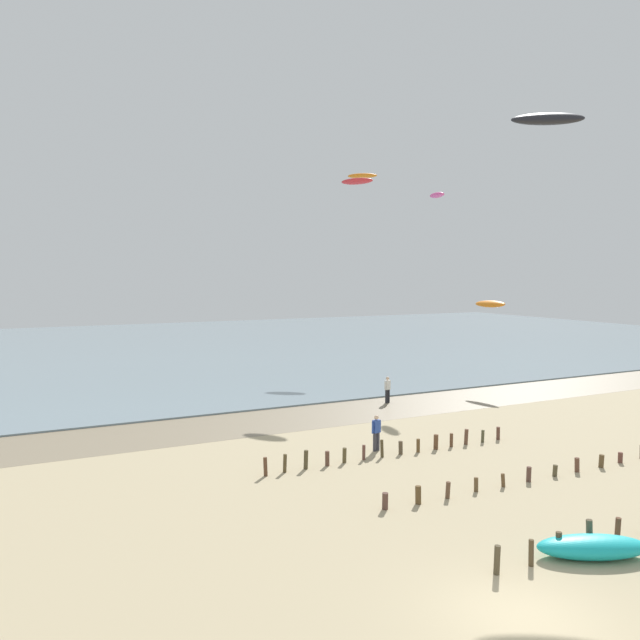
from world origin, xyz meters
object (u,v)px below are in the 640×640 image
kite_aloft_4 (362,176)px  kite_aloft_6 (357,181)px  kite_aloft_3 (548,119)px  person_mid_beach (388,389)px  person_left_flank (376,432)px  grounded_kite (592,547)px  kite_aloft_1 (490,304)px  kite_aloft_5 (437,195)px

kite_aloft_4 → kite_aloft_6: kite_aloft_4 is taller
kite_aloft_3 → kite_aloft_4: bearing=108.8°
person_mid_beach → person_left_flank: 11.27m
grounded_kite → kite_aloft_1: bearing=-100.5°
person_mid_beach → grounded_kite: bearing=-107.6°
kite_aloft_4 → person_mid_beach: bearing=100.4°
kite_aloft_3 → kite_aloft_5: bearing=103.0°
person_mid_beach → grounded_kite: size_ratio=0.52×
person_left_flank → kite_aloft_5: 24.92m
person_mid_beach → kite_aloft_3: bearing=-81.1°
kite_aloft_1 → kite_aloft_6: (-7.77, 6.33, 9.29)m
kite_aloft_1 → kite_aloft_4: 21.86m
kite_aloft_3 → kite_aloft_4: 32.77m
kite_aloft_3 → grounded_kite: bearing=-96.1°
person_mid_beach → kite_aloft_3: (1.76, -11.27, 14.92)m
person_mid_beach → kite_aloft_5: bearing=35.4°
person_mid_beach → kite_aloft_4: bearing=63.6°
kite_aloft_5 → person_left_flank: bearing=-31.6°
grounded_kite → kite_aloft_4: bearing=-86.5°
kite_aloft_3 → kite_aloft_4: (8.33, 31.62, 2.12)m
person_mid_beach → kite_aloft_6: size_ratio=0.65×
kite_aloft_4 → kite_aloft_5: bearing=119.2°
person_mid_beach → kite_aloft_6: bearing=73.3°
grounded_kite → person_mid_beach: bearing=-82.2°
kite_aloft_1 → kite_aloft_3: size_ratio=0.78×
grounded_kite → kite_aloft_1: 29.80m
kite_aloft_6 → kite_aloft_1: bearing=-163.7°
kite_aloft_1 → kite_aloft_5: 9.35m
kite_aloft_4 → kite_aloft_5: kite_aloft_4 is taller
person_left_flank → kite_aloft_6: 24.44m
person_left_flank → kite_aloft_5: size_ratio=0.77×
person_mid_beach → kite_aloft_5: kite_aloft_5 is taller
kite_aloft_1 → kite_aloft_5: size_ratio=1.23×
kite_aloft_6 → kite_aloft_3: bearing=143.3°
grounded_kite → kite_aloft_1: size_ratio=1.22×
kite_aloft_1 → kite_aloft_6: size_ratio=1.03×
kite_aloft_3 → kite_aloft_4: size_ratio=1.20×
kite_aloft_5 → person_mid_beach: bearing=-41.7°
person_left_flank → kite_aloft_3: bearing=-14.2°
kite_aloft_1 → kite_aloft_5: kite_aloft_5 is taller
grounded_kite → kite_aloft_5: bearing=-93.2°
kite_aloft_5 → kite_aloft_6: bearing=-101.2°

